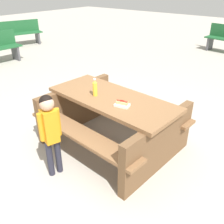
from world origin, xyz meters
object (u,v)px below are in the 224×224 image
(soda_bottle, at_px, (95,88))
(park_bench_far, at_px, (20,33))
(picnic_table, at_px, (112,117))
(child_in_coat, at_px, (50,126))
(hotdog_tray, at_px, (122,104))

(soda_bottle, height_order, park_bench_far, soda_bottle)
(picnic_table, xyz_separation_m, child_in_coat, (-0.15, -0.92, 0.23))
(hotdog_tray, bearing_deg, child_in_coat, -117.67)
(picnic_table, xyz_separation_m, park_bench_far, (-6.48, 2.68, 0.00))
(hotdog_tray, bearing_deg, picnic_table, 154.06)
(hotdog_tray, xyz_separation_m, park_bench_far, (-6.74, 2.81, -0.33))
(soda_bottle, bearing_deg, child_in_coat, -86.07)
(park_bench_far, bearing_deg, hotdog_tray, -22.64)
(soda_bottle, xyz_separation_m, hotdog_tray, (0.47, -0.02, -0.08))
(soda_bottle, bearing_deg, picnic_table, 27.36)
(soda_bottle, height_order, child_in_coat, child_in_coat)
(picnic_table, bearing_deg, park_bench_far, 157.50)
(soda_bottle, relative_size, park_bench_far, 0.16)
(picnic_table, height_order, soda_bottle, soda_bottle)
(picnic_table, distance_m, soda_bottle, 0.48)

